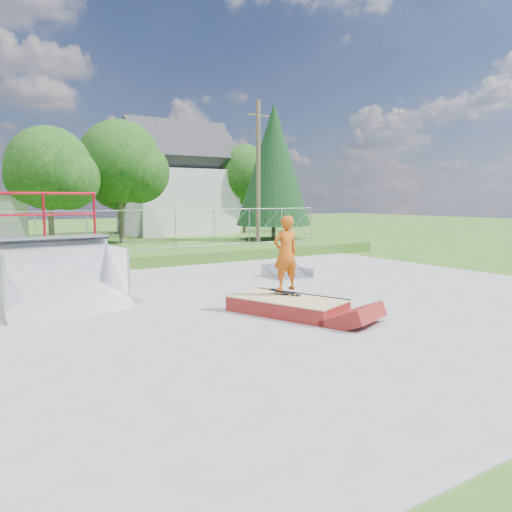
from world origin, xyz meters
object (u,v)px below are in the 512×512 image
Objects in this scene: grind_box at (287,306)px; flat_bank_ramp at (288,272)px; quarter_pipe at (59,251)px; skater at (286,256)px.

grind_box is 2.15× the size of flat_bank_ramp.
quarter_pipe reaches higher than skater.
quarter_pipe is 5.69m from skater.
grind_box is 1.03× the size of quarter_pipe.
grind_box reaches higher than flat_bank_ramp.
grind_box is 5.87m from quarter_pipe.
skater is (0.22, 0.36, 1.18)m from grind_box.
flat_bank_ramp is at bearing 32.71° from grind_box.
skater reaches higher than flat_bank_ramp.
grind_box is 5.69m from flat_bank_ramp.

